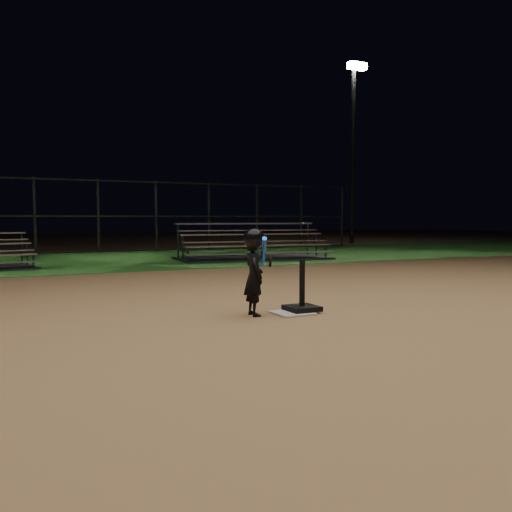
% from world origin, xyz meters
% --- Properties ---
extents(ground, '(80.00, 80.00, 0.00)m').
position_xyz_m(ground, '(0.00, 0.00, 0.00)').
color(ground, '#A87A4C').
rests_on(ground, ground).
extents(grass_strip, '(60.00, 8.00, 0.01)m').
position_xyz_m(grass_strip, '(0.00, 10.00, 0.01)').
color(grass_strip, '#26611F').
rests_on(grass_strip, ground).
extents(home_plate, '(0.45, 0.45, 0.02)m').
position_xyz_m(home_plate, '(0.00, 0.00, 0.01)').
color(home_plate, beige).
rests_on(home_plate, ground).
extents(batting_tee, '(0.38, 0.38, 0.64)m').
position_xyz_m(batting_tee, '(0.16, 0.04, 0.13)').
color(batting_tee, black).
rests_on(batting_tee, home_plate).
extents(child_batter, '(0.39, 0.57, 1.06)m').
position_xyz_m(child_batter, '(-0.47, 0.11, 0.56)').
color(child_batter, black).
rests_on(child_batter, ground).
extents(bleacher_right, '(4.43, 2.48, 1.04)m').
position_xyz_m(bleacher_right, '(3.43, 8.09, 0.21)').
color(bleacher_right, '#A8A8AD').
rests_on(bleacher_right, ground).
extents(backstop_fence, '(20.08, 0.08, 2.50)m').
position_xyz_m(backstop_fence, '(0.00, 13.00, 1.25)').
color(backstop_fence, '#38383D').
rests_on(backstop_fence, ground).
extents(light_pole_right, '(0.90, 0.53, 8.30)m').
position_xyz_m(light_pole_right, '(12.00, 14.94, 4.95)').
color(light_pole_right, '#2D2D30').
rests_on(light_pole_right, ground).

